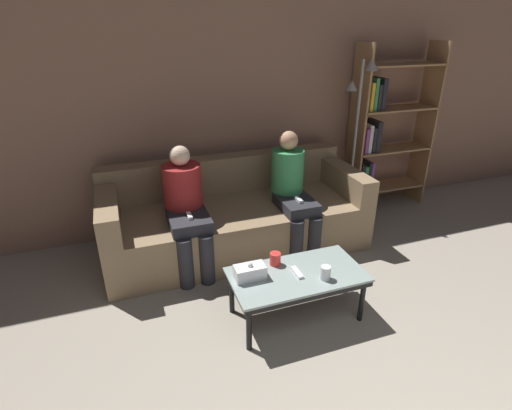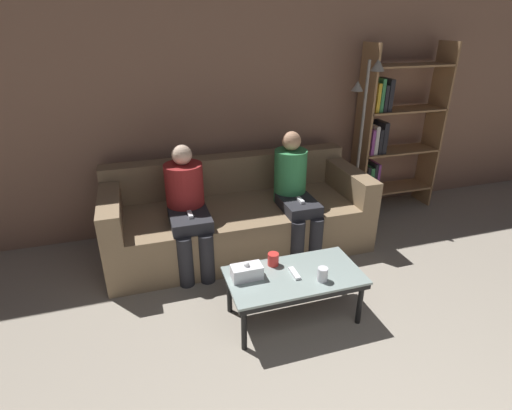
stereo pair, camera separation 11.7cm
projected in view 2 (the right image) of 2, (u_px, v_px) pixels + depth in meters
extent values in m
cube|color=#8C6651|center=(221.00, 104.00, 4.00)|extent=(12.00, 0.06, 2.60)
cube|color=#897051|center=(239.00, 226.00, 3.91)|extent=(2.47, 0.99, 0.46)
cube|color=#897051|center=(228.00, 173.00, 4.08)|extent=(2.47, 0.20, 0.37)
cube|color=#897051|center=(110.00, 208.00, 3.45)|extent=(0.18, 0.99, 0.26)
cube|color=#897051|center=(346.00, 179.00, 4.07)|extent=(0.18, 0.99, 0.26)
cube|color=#8C9E99|center=(294.00, 275.00, 2.90)|extent=(0.98, 0.51, 0.02)
cube|color=black|center=(294.00, 279.00, 2.91)|extent=(0.96, 0.50, 0.04)
cylinder|color=black|center=(244.00, 330.00, 2.69)|extent=(0.04, 0.04, 0.33)
cylinder|color=black|center=(360.00, 305.00, 2.93)|extent=(0.04, 0.04, 0.33)
cylinder|color=black|center=(229.00, 294.00, 3.05)|extent=(0.04, 0.04, 0.33)
cylinder|color=black|center=(333.00, 274.00, 3.29)|extent=(0.04, 0.04, 0.33)
cylinder|color=silver|center=(323.00, 274.00, 2.81)|extent=(0.07, 0.07, 0.10)
cylinder|color=red|center=(273.00, 259.00, 2.99)|extent=(0.08, 0.08, 0.10)
cube|color=white|center=(247.00, 272.00, 2.84)|extent=(0.22, 0.12, 0.10)
sphere|color=white|center=(247.00, 265.00, 2.81)|extent=(0.04, 0.04, 0.04)
cube|color=white|center=(294.00, 273.00, 2.89)|extent=(0.04, 0.15, 0.02)
cube|color=#9E754C|center=(362.00, 134.00, 4.37)|extent=(0.02, 0.32, 1.86)
cube|color=#9E754C|center=(434.00, 127.00, 4.62)|extent=(0.02, 0.32, 1.86)
cube|color=#9E754C|center=(390.00, 188.00, 4.79)|extent=(0.94, 0.32, 0.02)
cube|color=#232328|center=(363.00, 178.00, 4.62)|extent=(0.03, 0.24, 0.32)
cube|color=#38844C|center=(367.00, 178.00, 4.63)|extent=(0.05, 0.24, 0.31)
cube|color=#232328|center=(370.00, 176.00, 4.63)|extent=(0.03, 0.24, 0.34)
cube|color=#8E4293|center=(373.00, 176.00, 4.65)|extent=(0.03, 0.24, 0.34)
cube|color=#9E754C|center=(396.00, 150.00, 4.60)|extent=(0.94, 0.32, 0.02)
cube|color=#8E4293|center=(368.00, 140.00, 4.43)|extent=(0.04, 0.24, 0.28)
cube|color=silver|center=(371.00, 139.00, 4.43)|extent=(0.04, 0.24, 0.31)
cube|color=#232328|center=(375.00, 140.00, 4.45)|extent=(0.04, 0.24, 0.28)
cube|color=#232328|center=(380.00, 136.00, 4.45)|extent=(0.06, 0.24, 0.35)
cube|color=#9E754C|center=(402.00, 110.00, 4.40)|extent=(0.94, 0.32, 0.02)
cube|color=gold|center=(373.00, 97.00, 4.23)|extent=(0.04, 0.24, 0.30)
cube|color=#38844C|center=(377.00, 94.00, 4.23)|extent=(0.04, 0.24, 0.34)
cube|color=#232328|center=(380.00, 97.00, 4.26)|extent=(0.04, 0.24, 0.28)
cube|color=#232328|center=(385.00, 94.00, 4.26)|extent=(0.05, 0.24, 0.33)
cube|color=#9E754C|center=(409.00, 65.00, 4.20)|extent=(0.94, 0.32, 0.02)
cylinder|color=gray|center=(352.00, 216.00, 4.60)|extent=(0.26, 0.26, 0.02)
cylinder|color=gray|center=(360.00, 145.00, 4.24)|extent=(0.03, 0.03, 1.71)
cone|color=gray|center=(378.00, 65.00, 3.93)|extent=(0.14, 0.14, 0.12)
cone|color=gray|center=(358.00, 86.00, 4.00)|extent=(0.12, 0.12, 0.10)
cylinder|color=#28282D|center=(185.00, 262.00, 3.34)|extent=(0.13, 0.13, 0.46)
cylinder|color=#28282D|center=(207.00, 258.00, 3.39)|extent=(0.13, 0.13, 0.46)
cube|color=#28282D|center=(190.00, 219.00, 3.43)|extent=(0.34, 0.43, 0.10)
cylinder|color=maroon|center=(185.00, 190.00, 3.54)|extent=(0.34, 0.34, 0.48)
sphere|color=beige|center=(182.00, 155.00, 3.40)|extent=(0.17, 0.17, 0.17)
cube|color=white|center=(190.00, 214.00, 3.37)|extent=(0.04, 0.12, 0.02)
cylinder|color=#28282D|center=(297.00, 244.00, 3.60)|extent=(0.13, 0.13, 0.46)
cylinder|color=#28282D|center=(315.00, 241.00, 3.65)|extent=(0.13, 0.13, 0.46)
cube|color=#28282D|center=(298.00, 205.00, 3.70)|extent=(0.31, 0.44, 0.10)
cylinder|color=#388E51|center=(290.00, 176.00, 3.80)|extent=(0.31, 0.31, 0.51)
sphere|color=tan|center=(291.00, 141.00, 3.66)|extent=(0.18, 0.18, 0.18)
cube|color=white|center=(300.00, 200.00, 3.63)|extent=(0.04, 0.12, 0.02)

